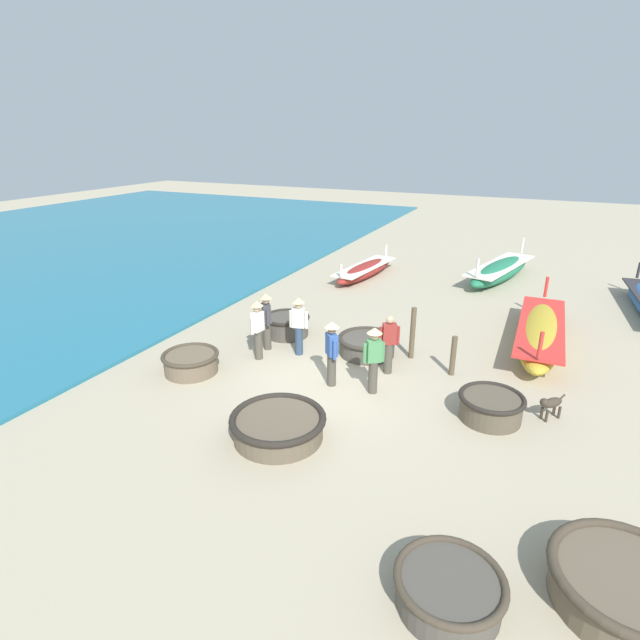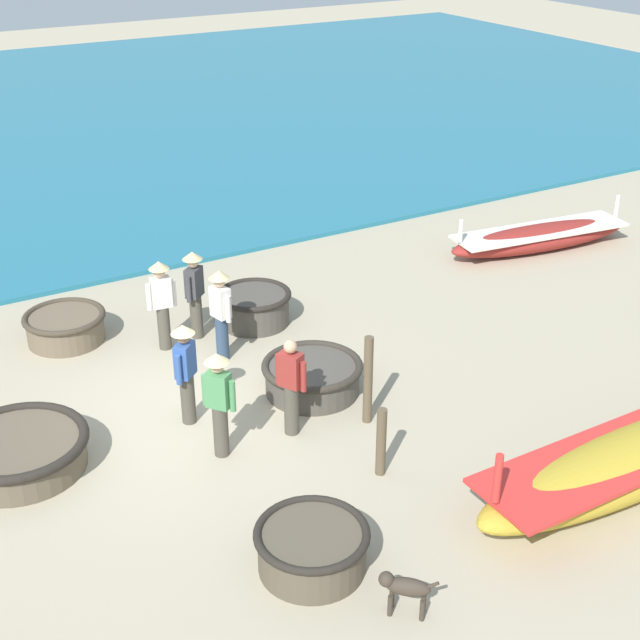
{
  "view_description": "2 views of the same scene",
  "coord_description": "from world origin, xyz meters",
  "px_view_note": "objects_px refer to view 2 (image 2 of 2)",
  "views": [
    {
      "loc": [
        4.34,
        -10.03,
        5.89
      ],
      "look_at": [
        -1.34,
        2.16,
        0.75
      ],
      "focal_mm": 28.0,
      "sensor_mm": 36.0,
      "label": 1
    },
    {
      "loc": [
        10.98,
        -4.04,
        7.57
      ],
      "look_at": [
        -0.32,
        2.49,
        1.0
      ],
      "focal_mm": 50.0,
      "sensor_mm": 36.0,
      "label": 2
    }
  ],
  "objects_px": {
    "fisherman_by_coracle": "(291,385)",
    "fisherman_crouching": "(194,289)",
    "coracle_weathered": "(65,326)",
    "fisherman_hauling": "(162,299)",
    "coracle_front_right": "(312,547)",
    "long_boat_red_hull": "(539,237)",
    "coracle_upturned": "(254,306)",
    "mooring_post_mid_beach": "(368,380)",
    "long_boat_green_hull": "(640,458)",
    "fisherman_standing_left": "(219,398)",
    "dog": "(404,588)",
    "fisherman_standing_right": "(221,309)",
    "coracle_far_right": "(312,376)",
    "fisherman_with_hat": "(185,367)",
    "mooring_post_shoreline": "(381,442)",
    "coracle_front_left": "(19,451)"
  },
  "relations": [
    {
      "from": "fisherman_hauling",
      "to": "coracle_front_right",
      "type": "bearing_deg",
      "value": -4.69
    },
    {
      "from": "coracle_far_right",
      "to": "fisherman_with_hat",
      "type": "xyz_separation_m",
      "value": [
        -0.17,
        -2.08,
        0.67
      ]
    },
    {
      "from": "coracle_far_right",
      "to": "long_boat_green_hull",
      "type": "distance_m",
      "value": 5.11
    },
    {
      "from": "fisherman_standing_left",
      "to": "mooring_post_mid_beach",
      "type": "height_order",
      "value": "fisherman_standing_left"
    },
    {
      "from": "coracle_upturned",
      "to": "mooring_post_mid_beach",
      "type": "xyz_separation_m",
      "value": [
        3.89,
        0.01,
        0.39
      ]
    },
    {
      "from": "coracle_front_left",
      "to": "fisherman_by_coracle",
      "type": "bearing_deg",
      "value": 73.29
    },
    {
      "from": "mooring_post_mid_beach",
      "to": "long_boat_red_hull",
      "type": "bearing_deg",
      "value": 119.15
    },
    {
      "from": "long_boat_green_hull",
      "to": "coracle_far_right",
      "type": "bearing_deg",
      "value": -148.08
    },
    {
      "from": "mooring_post_mid_beach",
      "to": "mooring_post_shoreline",
      "type": "xyz_separation_m",
      "value": [
        1.22,
        -0.56,
        -0.2
      ]
    },
    {
      "from": "mooring_post_shoreline",
      "to": "fisherman_by_coracle",
      "type": "bearing_deg",
      "value": -158.95
    },
    {
      "from": "long_boat_red_hull",
      "to": "fisherman_hauling",
      "type": "xyz_separation_m",
      "value": [
        0.19,
        -8.93,
        0.66
      ]
    },
    {
      "from": "coracle_front_left",
      "to": "fisherman_standing_right",
      "type": "distance_m",
      "value": 4.13
    },
    {
      "from": "fisherman_hauling",
      "to": "coracle_far_right",
      "type": "bearing_deg",
      "value": 30.46
    },
    {
      "from": "long_boat_green_hull",
      "to": "mooring_post_mid_beach",
      "type": "distance_m",
      "value": 3.98
    },
    {
      "from": "mooring_post_mid_beach",
      "to": "coracle_upturned",
      "type": "bearing_deg",
      "value": -179.85
    },
    {
      "from": "coracle_weathered",
      "to": "mooring_post_mid_beach",
      "type": "bearing_deg",
      "value": 33.46
    },
    {
      "from": "long_boat_red_hull",
      "to": "fisherman_hauling",
      "type": "relative_size",
      "value": 2.74
    },
    {
      "from": "coracle_weathered",
      "to": "fisherman_hauling",
      "type": "bearing_deg",
      "value": 51.23
    },
    {
      "from": "dog",
      "to": "fisherman_crouching",
      "type": "bearing_deg",
      "value": 175.15
    },
    {
      "from": "coracle_front_right",
      "to": "fisherman_by_coracle",
      "type": "height_order",
      "value": "fisherman_by_coracle"
    },
    {
      "from": "long_boat_green_hull",
      "to": "fisherman_crouching",
      "type": "relative_size",
      "value": 3.4
    },
    {
      "from": "coracle_front_right",
      "to": "long_boat_red_hull",
      "type": "height_order",
      "value": "long_boat_red_hull"
    },
    {
      "from": "fisherman_standing_left",
      "to": "long_boat_green_hull",
      "type": "bearing_deg",
      "value": 53.55
    },
    {
      "from": "long_boat_green_hull",
      "to": "mooring_post_shoreline",
      "type": "relative_size",
      "value": 5.36
    },
    {
      "from": "long_boat_green_hull",
      "to": "fisherman_standing_right",
      "type": "bearing_deg",
      "value": -149.97
    },
    {
      "from": "coracle_far_right",
      "to": "fisherman_standing_left",
      "type": "distance_m",
      "value": 2.28
    },
    {
      "from": "coracle_weathered",
      "to": "fisherman_standing_left",
      "type": "bearing_deg",
      "value": 11.86
    },
    {
      "from": "fisherman_crouching",
      "to": "mooring_post_mid_beach",
      "type": "distance_m",
      "value": 4.07
    },
    {
      "from": "coracle_weathered",
      "to": "fisherman_standing_right",
      "type": "relative_size",
      "value": 0.88
    },
    {
      "from": "coracle_front_right",
      "to": "coracle_upturned",
      "type": "bearing_deg",
      "value": 159.73
    },
    {
      "from": "coracle_front_right",
      "to": "fisherman_hauling",
      "type": "distance_m",
      "value": 6.22
    },
    {
      "from": "mooring_post_mid_beach",
      "to": "fisherman_standing_left",
      "type": "bearing_deg",
      "value": -97.93
    },
    {
      "from": "coracle_far_right",
      "to": "fisherman_crouching",
      "type": "xyz_separation_m",
      "value": [
        -2.71,
        -0.87,
        0.67
      ]
    },
    {
      "from": "fisherman_crouching",
      "to": "fisherman_by_coracle",
      "type": "distance_m",
      "value": 3.59
    },
    {
      "from": "coracle_upturned",
      "to": "long_boat_red_hull",
      "type": "bearing_deg",
      "value": 90.63
    },
    {
      "from": "long_boat_red_hull",
      "to": "coracle_front_right",
      "type": "bearing_deg",
      "value": -56.05
    },
    {
      "from": "fisherman_with_hat",
      "to": "dog",
      "type": "bearing_deg",
      "value": 6.8
    },
    {
      "from": "coracle_weathered",
      "to": "fisherman_hauling",
      "type": "xyz_separation_m",
      "value": [
        1.16,
        1.44,
        0.67
      ]
    },
    {
      "from": "fisherman_by_coracle",
      "to": "fisherman_crouching",
      "type": "bearing_deg",
      "value": -179.82
    },
    {
      "from": "coracle_far_right",
      "to": "coracle_upturned",
      "type": "distance_m",
      "value": 2.72
    },
    {
      "from": "long_boat_green_hull",
      "to": "long_boat_red_hull",
      "type": "bearing_deg",
      "value": 146.54
    },
    {
      "from": "coracle_front_left",
      "to": "fisherman_standing_left",
      "type": "distance_m",
      "value": 2.91
    },
    {
      "from": "coracle_weathered",
      "to": "dog",
      "type": "bearing_deg",
      "value": 9.83
    },
    {
      "from": "fisherman_by_coracle",
      "to": "fisherman_with_hat",
      "type": "relative_size",
      "value": 0.94
    },
    {
      "from": "coracle_far_right",
      "to": "fisherman_with_hat",
      "type": "bearing_deg",
      "value": -94.73
    },
    {
      "from": "fisherman_by_coracle",
      "to": "fisherman_standing_right",
      "type": "bearing_deg",
      "value": 178.86
    },
    {
      "from": "long_boat_red_hull",
      "to": "fisherman_standing_right",
      "type": "distance_m",
      "value": 8.3
    },
    {
      "from": "mooring_post_mid_beach",
      "to": "fisherman_crouching",
      "type": "bearing_deg",
      "value": -163.39
    },
    {
      "from": "coracle_far_right",
      "to": "long_boat_red_hull",
      "type": "bearing_deg",
      "value": 110.58
    },
    {
      "from": "long_boat_green_hull",
      "to": "fisherman_standing_left",
      "type": "xyz_separation_m",
      "value": [
        -3.47,
        -4.7,
        0.56
      ]
    }
  ]
}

